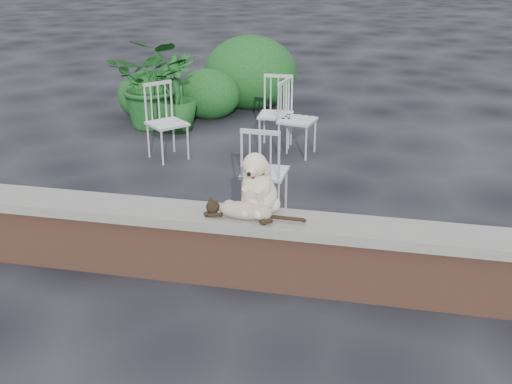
% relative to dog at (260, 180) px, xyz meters
% --- Properties ---
extents(ground, '(60.00, 60.00, 0.00)m').
position_rel_dog_xyz_m(ground, '(0.15, -0.10, -0.85)').
color(ground, black).
rests_on(ground, ground).
extents(brick_wall, '(6.00, 0.30, 0.50)m').
position_rel_dog_xyz_m(brick_wall, '(0.15, -0.10, -0.60)').
color(brick_wall, brown).
rests_on(brick_wall, ground).
extents(capstone, '(6.20, 0.40, 0.08)m').
position_rel_dog_xyz_m(capstone, '(0.15, -0.10, -0.31)').
color(capstone, slate).
rests_on(capstone, brick_wall).
extents(dog, '(0.40, 0.49, 0.53)m').
position_rel_dog_xyz_m(dog, '(0.00, 0.00, 0.00)').
color(dog, beige).
rests_on(dog, capstone).
extents(cat, '(0.95, 0.32, 0.16)m').
position_rel_dog_xyz_m(cat, '(-0.08, -0.15, -0.19)').
color(cat, tan).
rests_on(cat, capstone).
extents(chair_b, '(0.57, 0.57, 0.94)m').
position_rel_dog_xyz_m(chair_b, '(-0.46, 3.26, -0.38)').
color(chair_b, silver).
rests_on(chair_b, ground).
extents(chair_e, '(0.66, 0.66, 0.94)m').
position_rel_dog_xyz_m(chair_e, '(-0.15, 3.07, -0.38)').
color(chair_e, silver).
rests_on(chair_e, ground).
extents(chair_a, '(0.79, 0.79, 0.94)m').
position_rel_dog_xyz_m(chair_a, '(-1.70, 2.60, -0.38)').
color(chair_a, silver).
rests_on(chair_a, ground).
extents(chair_c, '(0.58, 0.58, 0.94)m').
position_rel_dog_xyz_m(chair_c, '(-0.19, 1.19, -0.38)').
color(chair_c, silver).
rests_on(chair_c, ground).
extents(potted_plant_a, '(1.18, 1.03, 1.31)m').
position_rel_dog_xyz_m(potted_plant_a, '(-2.35, 3.88, -0.19)').
color(potted_plant_a, '#134516').
rests_on(potted_plant_a, ground).
extents(potted_plant_b, '(0.84, 0.84, 1.08)m').
position_rel_dog_xyz_m(potted_plant_b, '(-1.99, 3.78, -0.30)').
color(potted_plant_b, '#134516').
rests_on(potted_plant_b, ground).
extents(shrubbery, '(2.60, 2.18, 1.20)m').
position_rel_dog_xyz_m(shrubbery, '(-1.57, 5.07, -0.38)').
color(shrubbery, '#134516').
rests_on(shrubbery, ground).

